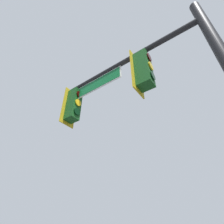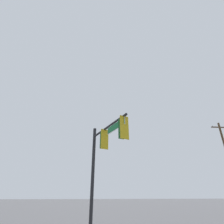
{
  "view_description": "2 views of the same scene",
  "coord_description": "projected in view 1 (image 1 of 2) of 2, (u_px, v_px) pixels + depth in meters",
  "views": [
    {
      "loc": [
        -8.44,
        -5.84,
        1.9
      ],
      "look_at": [
        -3.74,
        -9.9,
        6.31
      ],
      "focal_mm": 28.0,
      "sensor_mm": 36.0,
      "label": 1
    },
    {
      "loc": [
        3.97,
        -10.54,
        1.83
      ],
      "look_at": [
        -5.17,
        -8.12,
        6.45
      ],
      "focal_mm": 28.0,
      "sensor_mm": 36.0,
      "label": 2
    }
  ],
  "objects": [
    {
      "name": "signal_pole_near",
      "position": [
        145.0,
        92.0,
        3.84
      ],
      "size": [
        4.36,
        1.33,
        6.45
      ],
      "color": "black",
      "rests_on": "ground_plane"
    }
  ]
}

